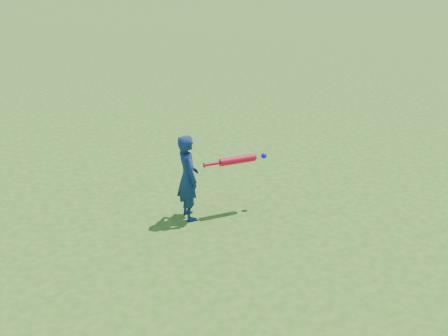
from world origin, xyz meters
The scene contains 3 objects.
ground centered at (0.00, 0.00, 0.00)m, with size 80.00×80.00×0.00m, color #346317.
child centered at (-0.77, -0.52, 0.57)m, with size 0.42×0.27×1.14m, color #10264E.
bat_swing centered at (-0.07, -0.57, 0.73)m, with size 0.90×0.10×0.10m.
Camera 1 is at (-2.57, -6.06, 3.16)m, focal length 40.00 mm.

